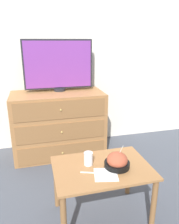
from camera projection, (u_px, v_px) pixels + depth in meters
name	position (u px, v px, depth m)	size (l,w,h in m)	color
ground_plane	(54.00, 143.00, 3.28)	(12.00, 12.00, 0.00)	#474C56
wall_back	(49.00, 53.00, 2.90)	(12.00, 0.05, 2.60)	silver
dresser	(59.00, 124.00, 2.88)	(1.16, 0.59, 0.84)	#9E6B3D
tv	(58.00, 65.00, 2.76)	(0.87, 0.15, 0.65)	#232328
coffee_table	(102.00, 176.00, 1.78)	(0.78, 0.54, 0.50)	#9E6B3D
takeout_bowl	(117.00, 162.00, 1.73)	(0.20, 0.20, 0.18)	black
drink_cup	(88.00, 159.00, 1.77)	(0.07, 0.07, 0.11)	beige
napkin	(106.00, 175.00, 1.65)	(0.21, 0.21, 0.00)	white
knife	(93.00, 173.00, 1.67)	(0.18, 0.07, 0.00)	white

